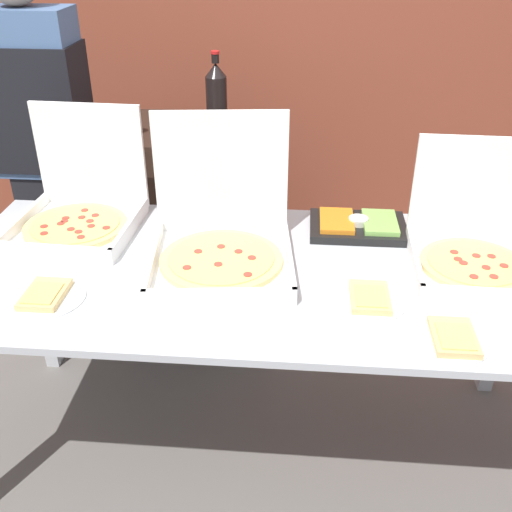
% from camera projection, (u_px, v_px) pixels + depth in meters
% --- Properties ---
extents(ground_plane, '(16.00, 16.00, 0.00)m').
position_uv_depth(ground_plane, '(256.00, 444.00, 2.42)').
color(ground_plane, slate).
extents(brick_wall_behind, '(10.00, 0.06, 2.80)m').
position_uv_depth(brick_wall_behind, '(282.00, 14.00, 3.19)').
color(brick_wall_behind, brown).
rests_on(brick_wall_behind, ground_plane).
extents(buffet_table, '(2.10, 0.95, 0.83)m').
position_uv_depth(buffet_table, '(256.00, 291.00, 2.05)').
color(buffet_table, silver).
rests_on(buffet_table, ground_plane).
extents(pizza_box_near_left, '(0.52, 0.53, 0.47)m').
position_uv_depth(pizza_box_near_left, '(221.00, 237.00, 2.03)').
color(pizza_box_near_left, white).
rests_on(pizza_box_near_left, buffet_table).
extents(pizza_box_near_right, '(0.45, 0.46, 0.43)m').
position_uv_depth(pizza_box_near_right, '(79.00, 208.00, 2.24)').
color(pizza_box_near_right, white).
rests_on(pizza_box_near_right, buffet_table).
extents(pizza_box_far_left, '(0.41, 0.43, 0.40)m').
position_uv_depth(pizza_box_far_left, '(473.00, 246.00, 2.00)').
color(pizza_box_far_left, white).
rests_on(pizza_box_far_left, buffet_table).
extents(paper_plate_front_center, '(0.25, 0.25, 0.03)m').
position_uv_depth(paper_plate_front_center, '(45.00, 296.00, 1.85)').
color(paper_plate_front_center, white).
rests_on(paper_plate_front_center, buffet_table).
extents(paper_plate_front_right, '(0.23, 0.23, 0.03)m').
position_uv_depth(paper_plate_front_right, '(370.00, 298.00, 1.83)').
color(paper_plate_front_right, white).
rests_on(paper_plate_front_right, buffet_table).
extents(paper_plate_front_left, '(0.21, 0.21, 0.03)m').
position_uv_depth(paper_plate_front_left, '(454.00, 338.00, 1.66)').
color(paper_plate_front_left, white).
rests_on(paper_plate_front_left, buffet_table).
extents(veggie_tray, '(0.36, 0.24, 0.05)m').
position_uv_depth(veggie_tray, '(358.00, 226.00, 2.24)').
color(veggie_tray, black).
rests_on(veggie_tray, buffet_table).
extents(sideboard_podium, '(0.76, 0.56, 1.02)m').
position_uv_depth(sideboard_podium, '(207.00, 227.00, 2.97)').
color(sideboard_podium, black).
rests_on(sideboard_podium, ground_plane).
extents(soda_bottle, '(0.09, 0.09, 0.34)m').
position_uv_depth(soda_bottle, '(216.00, 95.00, 2.66)').
color(soda_bottle, black).
rests_on(soda_bottle, sideboard_podium).
extents(soda_can_silver, '(0.07, 0.07, 0.12)m').
position_uv_depth(soda_can_silver, '(174.00, 127.00, 2.54)').
color(soda_can_silver, silver).
rests_on(soda_can_silver, sideboard_podium).
extents(soda_can_colored, '(0.07, 0.07, 0.12)m').
position_uv_depth(soda_can_colored, '(129.00, 121.00, 2.61)').
color(soda_can_colored, red).
rests_on(soda_can_colored, sideboard_podium).
extents(person_server_vest, '(0.42, 0.24, 1.75)m').
position_uv_depth(person_server_vest, '(43.00, 140.00, 2.67)').
color(person_server_vest, black).
rests_on(person_server_vest, ground_plane).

